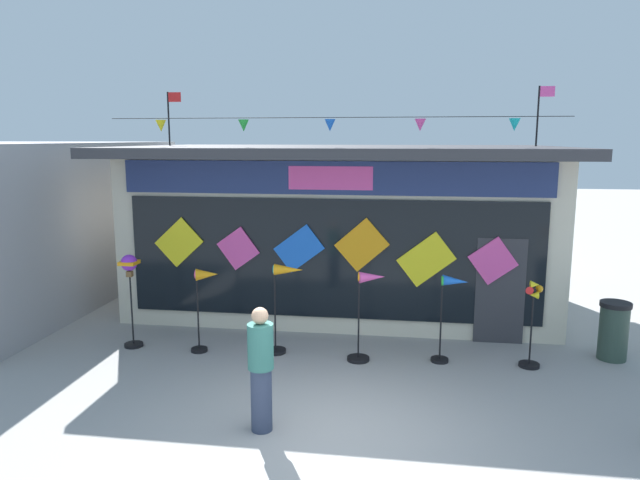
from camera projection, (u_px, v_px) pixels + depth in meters
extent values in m
plane|color=#9E9B99|center=(330.00, 434.00, 7.59)|extent=(80.00, 80.00, 0.00)
cube|color=beige|center=(344.00, 229.00, 13.59)|extent=(8.87, 4.85, 3.44)
cube|color=#333338|center=(342.00, 151.00, 12.76)|extent=(9.27, 5.90, 0.20)
cube|color=navy|center=(331.00, 178.00, 10.95)|extent=(8.16, 0.08, 0.63)
cube|color=#EA4CA3|center=(330.00, 178.00, 10.92)|extent=(1.60, 0.04, 0.44)
cube|color=black|center=(330.00, 259.00, 11.23)|extent=(7.98, 0.06, 2.33)
cube|color=#333338|center=(500.00, 291.00, 10.85)|extent=(0.90, 0.07, 2.00)
cube|color=yellow|center=(179.00, 242.00, 11.56)|extent=(1.02, 0.03, 1.01)
cube|color=#EA4CA3|center=(238.00, 248.00, 11.40)|extent=(0.87, 0.03, 0.87)
cube|color=blue|center=(299.00, 249.00, 11.22)|extent=(1.01, 0.03, 0.96)
cube|color=orange|center=(362.00, 245.00, 11.03)|extent=(1.06, 0.03, 1.05)
cube|color=yellow|center=(426.00, 260.00, 10.90)|extent=(1.12, 0.03, 1.07)
cube|color=#EA4CA3|center=(493.00, 261.00, 10.72)|extent=(0.92, 0.03, 0.92)
cylinder|color=black|center=(330.00, 117.00, 10.64)|extent=(8.51, 0.01, 0.01)
cone|color=yellow|center=(161.00, 126.00, 11.13)|extent=(0.20, 0.20, 0.22)
cone|color=green|center=(244.00, 126.00, 10.90)|extent=(0.20, 0.20, 0.22)
cone|color=blue|center=(330.00, 125.00, 10.66)|extent=(0.20, 0.20, 0.22)
cone|color=#EA4CA3|center=(420.00, 125.00, 10.43)|extent=(0.20, 0.20, 0.22)
cone|color=#19B7BC|center=(514.00, 125.00, 10.20)|extent=(0.20, 0.20, 0.22)
cylinder|color=black|center=(169.00, 119.00, 13.75)|extent=(0.04, 0.04, 1.24)
cube|color=red|center=(174.00, 97.00, 13.64)|extent=(0.32, 0.02, 0.22)
cylinder|color=black|center=(538.00, 116.00, 12.55)|extent=(0.04, 0.04, 1.28)
cube|color=#EA4CA3|center=(547.00, 91.00, 12.43)|extent=(0.32, 0.02, 0.22)
cylinder|color=black|center=(134.00, 345.00, 10.80)|extent=(0.34, 0.34, 0.06)
cylinder|color=black|center=(132.00, 309.00, 10.68)|extent=(0.03, 0.03, 1.44)
sphere|color=purple|center=(129.00, 263.00, 10.54)|extent=(0.30, 0.30, 0.30)
cube|color=orange|center=(129.00, 263.00, 10.54)|extent=(0.30, 0.30, 0.06)
cube|color=brown|center=(130.00, 274.00, 10.57)|extent=(0.10, 0.10, 0.10)
cylinder|color=black|center=(199.00, 350.00, 10.55)|extent=(0.30, 0.30, 0.06)
cylinder|color=black|center=(198.00, 313.00, 10.43)|extent=(0.03, 0.03, 1.44)
cone|color=orange|center=(207.00, 274.00, 10.28)|extent=(0.43, 0.32, 0.22)
cylinder|color=#EA4CA3|center=(196.00, 274.00, 10.31)|extent=(0.03, 0.16, 0.16)
cylinder|color=black|center=(276.00, 351.00, 10.50)|extent=(0.38, 0.38, 0.06)
cylinder|color=black|center=(275.00, 311.00, 10.37)|extent=(0.03, 0.03, 1.54)
cone|color=orange|center=(289.00, 270.00, 10.20)|extent=(0.52, 0.24, 0.20)
cylinder|color=#19B7BC|center=(274.00, 269.00, 10.24)|extent=(0.03, 0.16, 0.16)
cylinder|color=black|center=(358.00, 359.00, 10.12)|extent=(0.39, 0.39, 0.06)
cylinder|color=black|center=(359.00, 319.00, 10.00)|extent=(0.03, 0.03, 1.50)
cone|color=#EA4CA3|center=(372.00, 277.00, 9.84)|extent=(0.48, 0.31, 0.19)
cylinder|color=orange|center=(359.00, 277.00, 9.87)|extent=(0.03, 0.16, 0.16)
cylinder|color=black|center=(439.00, 360.00, 10.07)|extent=(0.31, 0.31, 0.06)
cylinder|color=black|center=(441.00, 322.00, 9.95)|extent=(0.03, 0.03, 1.44)
cone|color=blue|center=(455.00, 281.00, 9.80)|extent=(0.46, 0.27, 0.18)
cylinder|color=green|center=(442.00, 281.00, 9.83)|extent=(0.03, 0.16, 0.16)
cylinder|color=black|center=(529.00, 365.00, 9.84)|extent=(0.34, 0.34, 0.06)
cylinder|color=black|center=(531.00, 328.00, 9.73)|extent=(0.03, 0.03, 1.35)
cylinder|color=black|center=(534.00, 290.00, 9.58)|extent=(0.06, 0.04, 0.06)
cone|color=orange|center=(540.00, 290.00, 9.56)|extent=(0.13, 0.14, 0.13)
cone|color=yellow|center=(535.00, 285.00, 9.56)|extent=(0.14, 0.13, 0.13)
cone|color=red|center=(529.00, 290.00, 9.59)|extent=(0.13, 0.14, 0.13)
cone|color=yellow|center=(534.00, 295.00, 9.59)|extent=(0.14, 0.13, 0.13)
cylinder|color=#333D56|center=(261.00, 399.00, 7.64)|extent=(0.28, 0.28, 0.86)
cylinder|color=#337066|center=(260.00, 346.00, 7.52)|extent=(0.34, 0.34, 0.60)
sphere|color=tan|center=(260.00, 316.00, 7.44)|extent=(0.22, 0.22, 0.22)
cylinder|color=#2D4238|center=(613.00, 333.00, 10.11)|extent=(0.48, 0.48, 0.95)
cylinder|color=black|center=(616.00, 304.00, 10.02)|extent=(0.52, 0.52, 0.08)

